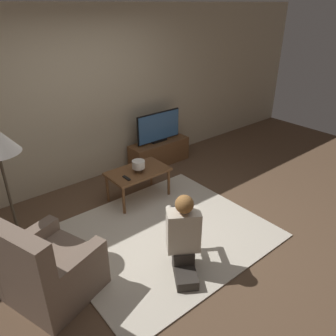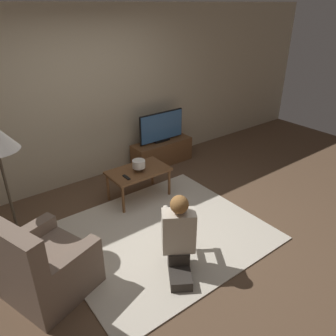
{
  "view_description": "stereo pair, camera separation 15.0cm",
  "coord_description": "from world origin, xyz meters",
  "px_view_note": "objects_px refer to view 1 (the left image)",
  "views": [
    {
      "loc": [
        -2.05,
        -2.56,
        2.59
      ],
      "look_at": [
        0.5,
        0.53,
        0.56
      ],
      "focal_mm": 35.0,
      "sensor_mm": 36.0,
      "label": 1
    },
    {
      "loc": [
        -1.93,
        -2.65,
        2.59
      ],
      "look_at": [
        0.5,
        0.53,
        0.56
      ],
      "focal_mm": 35.0,
      "sensor_mm": 36.0,
      "label": 2
    }
  ],
  "objects_px": {
    "tv": "(159,127)",
    "person_kneeling": "(183,234)",
    "table_lamp": "(138,165)",
    "armchair": "(47,271)",
    "coffee_table": "(138,174)"
  },
  "relations": [
    {
      "from": "armchair",
      "to": "table_lamp",
      "type": "height_order",
      "value": "armchair"
    },
    {
      "from": "table_lamp",
      "to": "armchair",
      "type": "bearing_deg",
      "value": -152.57
    },
    {
      "from": "tv",
      "to": "person_kneeling",
      "type": "xyz_separation_m",
      "value": [
        -1.42,
        -2.22,
        -0.22
      ]
    },
    {
      "from": "tv",
      "to": "table_lamp",
      "type": "height_order",
      "value": "tv"
    },
    {
      "from": "coffee_table",
      "to": "armchair",
      "type": "bearing_deg",
      "value": -151.67
    },
    {
      "from": "tv",
      "to": "person_kneeling",
      "type": "bearing_deg",
      "value": -122.51
    },
    {
      "from": "tv",
      "to": "person_kneeling",
      "type": "distance_m",
      "value": 2.64
    },
    {
      "from": "coffee_table",
      "to": "table_lamp",
      "type": "bearing_deg",
      "value": -107.01
    },
    {
      "from": "table_lamp",
      "to": "tv",
      "type": "bearing_deg",
      "value": 38.83
    },
    {
      "from": "armchair",
      "to": "table_lamp",
      "type": "relative_size",
      "value": 5.6
    },
    {
      "from": "person_kneeling",
      "to": "table_lamp",
      "type": "distance_m",
      "value": 1.51
    },
    {
      "from": "coffee_table",
      "to": "person_kneeling",
      "type": "bearing_deg",
      "value": -107.17
    },
    {
      "from": "table_lamp",
      "to": "coffee_table",
      "type": "bearing_deg",
      "value": 72.99
    },
    {
      "from": "tv",
      "to": "coffee_table",
      "type": "distance_m",
      "value": 1.24
    },
    {
      "from": "tv",
      "to": "person_kneeling",
      "type": "relative_size",
      "value": 0.96
    }
  ]
}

